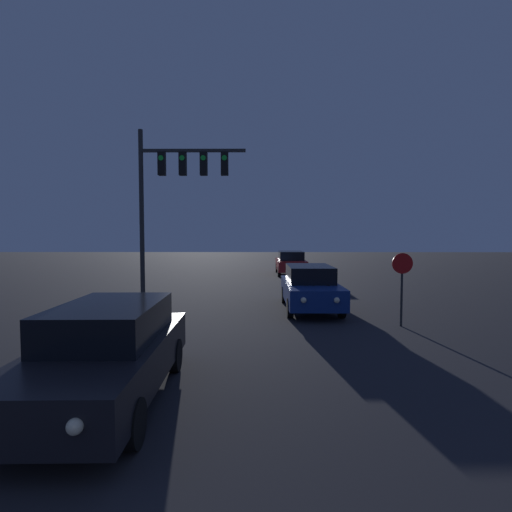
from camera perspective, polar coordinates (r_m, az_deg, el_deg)
The scene contains 5 objects.
car_near at distance 7.15m, azimuth -20.47°, elevation -12.64°, with size 1.97×4.76×1.58m.
car_mid at distance 14.65m, azimuth 7.71°, elevation -4.39°, with size 1.89×4.73×1.58m.
car_far at distance 26.95m, azimuth 4.96°, elevation -0.91°, with size 1.89×4.73×1.58m.
traffic_signal_mast at distance 16.21m, azimuth -11.77°, elevation 10.13°, with size 4.19×0.30×6.80m.
stop_sign at distance 12.53m, azimuth 20.14°, elevation -2.75°, with size 0.61×0.07×2.18m.
Camera 1 is at (0.07, 0.47, 2.75)m, focal length 28.00 mm.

